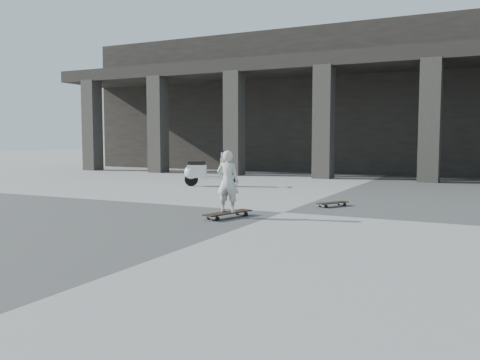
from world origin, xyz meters
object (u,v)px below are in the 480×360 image
at_px(longboard, 228,213).
at_px(scooter, 201,172).
at_px(child, 228,181).
at_px(skateboard_spare, 333,203).

distance_m(longboard, scooter, 6.16).
xyz_separation_m(child, scooter, (-3.52, 5.04, -0.24)).
bearing_deg(child, skateboard_spare, -127.75).
distance_m(longboard, child, 0.58).
height_order(child, scooter, child).
xyz_separation_m(longboard, child, (0.00, 0.00, 0.58)).
relative_size(skateboard_spare, child, 0.68).
height_order(longboard, scooter, scooter).
distance_m(longboard, skateboard_spare, 2.64).
relative_size(longboard, scooter, 0.73).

